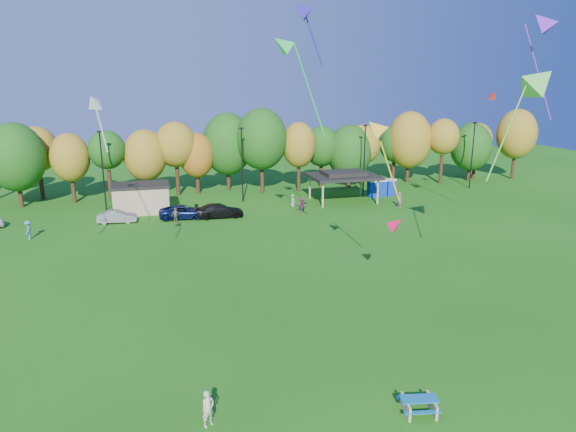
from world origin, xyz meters
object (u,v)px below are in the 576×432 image
object	(u,v)px
car_c	(184,212)
car_d	(219,211)
porta_potties	(381,188)
picnic_table	(419,404)
kite_flyer	(208,409)
car_b	(117,217)

from	to	relation	value
car_c	car_d	size ratio (longest dim) A/B	1.00
porta_potties	picnic_table	bearing A→B (deg)	-113.18
kite_flyer	car_d	bearing A→B (deg)	51.77
porta_potties	car_c	xyz separation A→B (m)	(-25.52, -4.66, -0.37)
car_b	car_c	size ratio (longest dim) A/B	0.77
porta_potties	car_d	bearing A→B (deg)	-166.42
porta_potties	car_c	bearing A→B (deg)	-169.66
kite_flyer	car_d	xyz separation A→B (m)	(5.32, 34.91, -0.07)
porta_potties	car_d	world-z (taller)	porta_potties
car_c	car_d	world-z (taller)	car_d
picnic_table	kite_flyer	xyz separation A→B (m)	(-9.19, 1.57, 0.41)
kite_flyer	car_c	size ratio (longest dim) A/B	0.32
kite_flyer	car_b	xyz separation A→B (m)	(-5.34, 35.52, -0.17)
car_d	car_c	bearing A→B (deg)	82.59
porta_potties	kite_flyer	bearing A→B (deg)	-123.97
car_b	kite_flyer	bearing A→B (deg)	-166.09
kite_flyer	car_d	world-z (taller)	kite_flyer
car_b	car_d	distance (m)	10.67
kite_flyer	car_d	distance (m)	35.31
car_c	car_d	xyz separation A→B (m)	(3.79, -0.59, 0.03)
porta_potties	picnic_table	xyz separation A→B (m)	(-17.87, -41.73, -0.68)
car_c	car_b	bearing A→B (deg)	95.58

